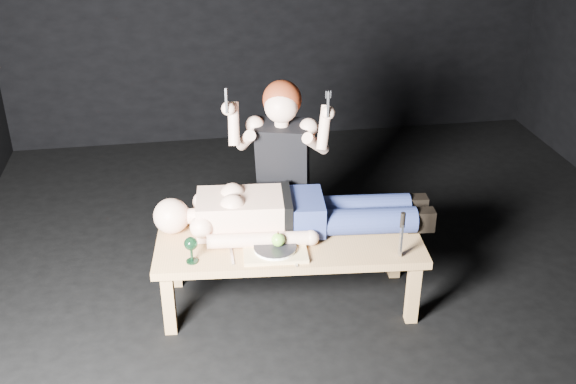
% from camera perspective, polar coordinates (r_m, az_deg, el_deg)
% --- Properties ---
extents(ground, '(5.00, 5.00, 0.00)m').
position_cam_1_polar(ground, '(4.50, 3.87, -7.29)').
color(ground, black).
rests_on(ground, ground).
extents(table, '(1.63, 0.73, 0.45)m').
position_cam_1_polar(table, '(4.15, 0.11, -6.75)').
color(table, '#AA7D49').
rests_on(table, ground).
extents(lying_man, '(1.72, 0.66, 0.28)m').
position_cam_1_polar(lying_man, '(4.09, 0.68, -1.34)').
color(lying_man, '#D6A78B').
rests_on(lying_man, table).
extents(kneeling_woman, '(0.90, 0.96, 1.34)m').
position_cam_1_polar(kneeling_woman, '(4.40, -0.32, 1.97)').
color(kneeling_woman, black).
rests_on(kneeling_woman, ground).
extents(serving_tray, '(0.38, 0.29, 0.02)m').
position_cam_1_polar(serving_tray, '(3.91, -1.10, -5.03)').
color(serving_tray, tan).
rests_on(serving_tray, table).
extents(plate, '(0.26, 0.26, 0.02)m').
position_cam_1_polar(plate, '(3.90, -1.11, -4.77)').
color(plate, white).
rests_on(plate, serving_tray).
extents(apple, '(0.08, 0.08, 0.08)m').
position_cam_1_polar(apple, '(3.88, -0.84, -4.06)').
color(apple, '#4A9926').
rests_on(apple, plate).
extents(goblet, '(0.08, 0.08, 0.16)m').
position_cam_1_polar(goblet, '(3.83, -8.18, -4.87)').
color(goblet, black).
rests_on(goblet, table).
extents(fork_flat, '(0.02, 0.17, 0.01)m').
position_cam_1_polar(fork_flat, '(3.89, -4.75, -5.46)').
color(fork_flat, '#B2B2B7').
rests_on(fork_flat, table).
extents(knife_flat, '(0.02, 0.17, 0.01)m').
position_cam_1_polar(knife_flat, '(3.86, 0.59, -5.65)').
color(knife_flat, '#B2B2B7').
rests_on(knife_flat, table).
extents(spoon_flat, '(0.08, 0.16, 0.01)m').
position_cam_1_polar(spoon_flat, '(3.93, 0.34, -4.97)').
color(spoon_flat, '#B2B2B7').
rests_on(spoon_flat, table).
extents(carving_knife, '(0.04, 0.04, 0.29)m').
position_cam_1_polar(carving_knife, '(3.86, 9.57, -3.61)').
color(carving_knife, '#B2B2B7').
rests_on(carving_knife, table).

